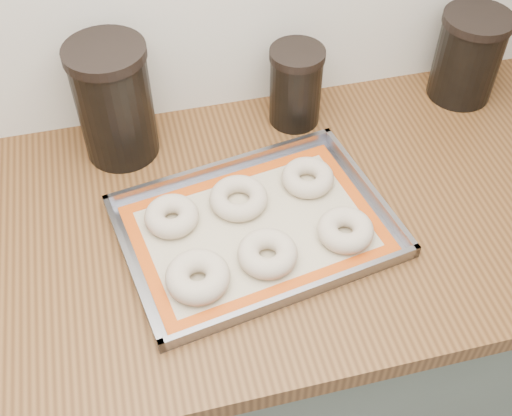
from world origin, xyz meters
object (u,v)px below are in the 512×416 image
object	(u,v)px
bagel_back_left	(172,216)
canister_right	(468,56)
bagel_front_left	(198,277)
canister_left	(114,102)
bagel_back_right	(308,178)
baking_tray	(256,228)
bagel_front_mid	(268,254)
bagel_back_mid	(239,198)
bagel_front_right	(345,230)
canister_mid	(296,86)

from	to	relation	value
bagel_back_left	canister_right	xyz separation A→B (m)	(0.66, 0.22, 0.07)
bagel_front_left	canister_left	size ratio (longest dim) A/B	0.45
bagel_front_left	bagel_back_left	xyz separation A→B (m)	(-0.02, 0.14, -0.00)
bagel_front_left	canister_left	distance (m)	0.38
bagel_back_right	baking_tray	bearing A→B (deg)	-144.78
bagel_front_mid	bagel_back_mid	bearing A→B (deg)	97.84
canister_left	canister_right	xyz separation A→B (m)	(0.72, 0.01, -0.02)
baking_tray	bagel_front_right	size ratio (longest dim) A/B	5.21
bagel_front_left	canister_mid	world-z (taller)	canister_mid
bagel_back_mid	canister_left	size ratio (longest dim) A/B	0.45
baking_tray	bagel_back_mid	distance (m)	0.07
canister_left	canister_right	bearing A→B (deg)	0.44
bagel_back_left	canister_left	distance (m)	0.25
bagel_front_mid	bagel_back_left	xyz separation A→B (m)	(-0.14, 0.12, -0.00)
bagel_front_left	bagel_back_left	size ratio (longest dim) A/B	1.11
bagel_front_left	bagel_back_left	world-z (taller)	bagel_front_left
bagel_front_mid	bagel_front_left	bearing A→B (deg)	-170.67
bagel_front_right	bagel_back_mid	xyz separation A→B (m)	(-0.16, 0.12, -0.00)
bagel_front_mid	canister_right	world-z (taller)	canister_right
bagel_back_mid	canister_right	distance (m)	0.58
bagel_back_left	canister_mid	bearing A→B (deg)	38.06
bagel_front_left	bagel_front_right	world-z (taller)	bagel_front_left
bagel_front_mid	bagel_back_left	distance (m)	0.19
bagel_front_right	canister_mid	xyz separation A→B (m)	(0.00, 0.33, 0.06)
canister_left	canister_mid	distance (m)	0.35
bagel_back_right	canister_left	world-z (taller)	canister_left
bagel_front_right	bagel_back_left	bearing A→B (deg)	160.09
canister_right	bagel_back_mid	bearing A→B (deg)	-158.69
baking_tray	bagel_back_mid	xyz separation A→B (m)	(-0.02, 0.06, 0.01)
canister_mid	baking_tray	bearing A→B (deg)	-118.39
bagel_front_mid	bagel_back_mid	distance (m)	0.14
bagel_front_right	bagel_back_right	xyz separation A→B (m)	(-0.03, 0.14, -0.00)
bagel_front_right	bagel_back_right	bearing A→B (deg)	100.47
canister_left	baking_tray	bearing A→B (deg)	-52.71
bagel_front_left	bagel_back_right	xyz separation A→B (m)	(0.24, 0.18, -0.00)
bagel_back_right	bagel_back_mid	bearing A→B (deg)	-171.78
bagel_back_left	bagel_back_mid	distance (m)	0.12
bagel_back_left	canister_mid	size ratio (longest dim) A/B	0.57
baking_tray	bagel_front_mid	bearing A→B (deg)	-88.18
bagel_back_left	bagel_back_right	size ratio (longest dim) A/B	0.98
bagel_back_left	bagel_back_mid	xyz separation A→B (m)	(0.12, 0.02, -0.00)
bagel_back_mid	bagel_back_right	world-z (taller)	same
baking_tray	canister_right	distance (m)	0.59
bagel_front_mid	bagel_back_right	size ratio (longest dim) A/B	1.04
bagel_back_left	canister_mid	distance (m)	0.37
baking_tray	canister_right	bearing A→B (deg)	27.82
baking_tray	canister_left	distance (m)	0.35
canister_right	bagel_back_left	bearing A→B (deg)	-161.23
bagel_front_mid	bagel_back_left	bearing A→B (deg)	139.70
bagel_front_left	canister_mid	bearing A→B (deg)	53.83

